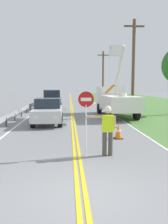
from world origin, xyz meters
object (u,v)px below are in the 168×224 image
object	(u,v)px
utility_pole_near	(133,65)
utility_pole_mid	(103,75)
traffic_cone_lead	(118,132)
oncoming_sedan_nearest	(48,111)
flagger_worker	(107,127)
oncoming_suv_second	(52,100)
stop_sign_paddle	(86,109)
utility_bucket_truck	(115,99)
traffic_cone_mid	(113,122)

from	to	relation	value
utility_pole_near	utility_pole_mid	size ratio (longest dim) A/B	1.03
traffic_cone_lead	oncoming_sedan_nearest	bearing A→B (deg)	129.55
flagger_worker	oncoming_suv_second	xyz separation A→B (m)	(-3.13, 16.30, 0.01)
utility_pole_near	traffic_cone_lead	world-z (taller)	utility_pole_near
utility_pole_mid	stop_sign_paddle	bearing A→B (deg)	-99.66
stop_sign_paddle	oncoming_sedan_nearest	xyz separation A→B (m)	(-2.01, 7.14, -0.88)
utility_pole_near	utility_bucket_truck	bearing A→B (deg)	-143.33
oncoming_sedan_nearest	oncoming_suv_second	world-z (taller)	oncoming_suv_second
stop_sign_paddle	traffic_cone_lead	world-z (taller)	stop_sign_paddle
utility_bucket_truck	traffic_cone_mid	distance (m)	5.53
flagger_worker	oncoming_suv_second	distance (m)	16.60
flagger_worker	utility_bucket_truck	size ratio (longest dim) A/B	0.27
utility_pole_mid	traffic_cone_lead	xyz separation A→B (m)	(-3.22, -26.65, -3.88)
utility_bucket_truck	traffic_cone_lead	bearing A→B (deg)	-100.34
flagger_worker	oncoming_sedan_nearest	bearing A→B (deg)	111.20
utility_bucket_truck	oncoming_sedan_nearest	world-z (taller)	utility_bucket_truck
utility_bucket_truck	traffic_cone_mid	bearing A→B (deg)	-102.69
utility_pole_mid	traffic_cone_lead	size ratio (longest dim) A/B	11.54
flagger_worker	utility_pole_mid	size ratio (longest dim) A/B	0.23
stop_sign_paddle	flagger_worker	bearing A→B (deg)	-2.60
utility_bucket_truck	oncoming_suv_second	size ratio (longest dim) A/B	1.48
traffic_cone_mid	oncoming_sedan_nearest	bearing A→B (deg)	158.86
traffic_cone_lead	flagger_worker	bearing A→B (deg)	-110.54
utility_pole_mid	traffic_cone_lead	bearing A→B (deg)	-96.90
utility_pole_near	traffic_cone_lead	size ratio (longest dim) A/B	11.89
utility_pole_near	utility_pole_mid	distance (m)	16.98
oncoming_suv_second	traffic_cone_lead	xyz separation A→B (m)	(4.12, -13.68, -0.72)
stop_sign_paddle	oncoming_suv_second	size ratio (longest dim) A/B	0.50
utility_pole_near	utility_pole_mid	world-z (taller)	utility_pole_near
flagger_worker	traffic_cone_lead	bearing A→B (deg)	69.46
stop_sign_paddle	utility_pole_mid	world-z (taller)	utility_pole_mid
utility_pole_mid	traffic_cone_mid	bearing A→B (deg)	-97.00
utility_pole_near	utility_pole_mid	bearing A→B (deg)	90.59
stop_sign_paddle	utility_pole_near	bearing A→B (deg)	67.22
traffic_cone_lead	traffic_cone_mid	distance (m)	3.00
stop_sign_paddle	oncoming_sedan_nearest	world-z (taller)	stop_sign_paddle
oncoming_sedan_nearest	oncoming_suv_second	xyz separation A→B (m)	(-0.35, 9.13, 0.23)
stop_sign_paddle	traffic_cone_mid	bearing A→B (deg)	69.62
utility_bucket_truck	traffic_cone_lead	size ratio (longest dim) A/B	9.84
utility_pole_near	traffic_cone_lead	distance (m)	11.01
utility_bucket_truck	utility_pole_near	distance (m)	3.75
flagger_worker	traffic_cone_lead	xyz separation A→B (m)	(0.98, 2.62, -0.71)
traffic_cone_lead	utility_bucket_truck	bearing A→B (deg)	79.66
utility_bucket_truck	oncoming_sedan_nearest	xyz separation A→B (m)	(-5.27, -3.71, -0.59)
traffic_cone_lead	oncoming_suv_second	bearing A→B (deg)	106.74
stop_sign_paddle	utility_bucket_truck	xyz separation A→B (m)	(3.26, 10.85, -0.28)
traffic_cone_lead	traffic_cone_mid	size ratio (longest dim) A/B	1.00
utility_bucket_truck	utility_pole_mid	bearing A→B (deg)	84.67
oncoming_suv_second	utility_pole_near	bearing A→B (deg)	-28.08
stop_sign_paddle	utility_pole_mid	size ratio (longest dim) A/B	0.29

